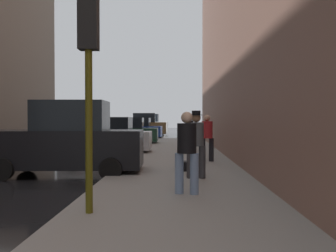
{
  "coord_description": "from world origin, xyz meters",
  "views": [
    {
      "loc": [
        5.96,
        -10.23,
        1.72
      ],
      "look_at": [
        5.53,
        7.68,
        1.37
      ],
      "focal_mm": 40.0,
      "sensor_mm": 36.0,
      "label": 1
    }
  ],
  "objects": [
    {
      "name": "sidewalk",
      "position": [
        6.0,
        0.0,
        0.07
      ],
      "size": [
        4.0,
        40.0,
        0.15
      ],
      "primitive_type": "cube",
      "color": "gray",
      "rests_on": "ground_plane"
    },
    {
      "name": "parked_black_suv",
      "position": [
        2.65,
        0.89,
        1.03
      ],
      "size": [
        4.66,
        2.18,
        2.25
      ],
      "color": "black",
      "rests_on": "ground_plane"
    },
    {
      "name": "parked_silver_sedan",
      "position": [
        2.65,
        7.46,
        0.85
      ],
      "size": [
        4.22,
        2.11,
        1.79
      ],
      "color": "#B7BABF",
      "rests_on": "ground_plane"
    },
    {
      "name": "parked_dark_green_sedan",
      "position": [
        2.65,
        13.98,
        0.85
      ],
      "size": [
        4.22,
        2.1,
        1.79
      ],
      "color": "#193828",
      "rests_on": "ground_plane"
    },
    {
      "name": "parked_blue_sedan",
      "position": [
        2.65,
        20.06,
        0.85
      ],
      "size": [
        4.27,
        2.19,
        1.79
      ],
      "color": "navy",
      "rests_on": "ground_plane"
    },
    {
      "name": "parked_bronze_suv",
      "position": [
        2.65,
        25.79,
        1.03
      ],
      "size": [
        4.66,
        2.19,
        2.25
      ],
      "color": "brown",
      "rests_on": "ground_plane"
    },
    {
      "name": "parked_white_van",
      "position": [
        2.65,
        32.09,
        1.03
      ],
      "size": [
        4.67,
        2.2,
        2.25
      ],
      "color": "silver",
      "rests_on": "ground_plane"
    },
    {
      "name": "fire_hydrant",
      "position": [
        4.45,
        7.96,
        0.5
      ],
      "size": [
        0.42,
        0.22,
        0.7
      ],
      "color": "red",
      "rests_on": "sidewalk"
    },
    {
      "name": "traffic_light",
      "position": [
        4.5,
        -4.08,
        2.76
      ],
      "size": [
        0.32,
        0.32,
        3.6
      ],
      "color": "#514C0F",
      "rests_on": "sidewalk"
    },
    {
      "name": "pedestrian_with_fedora",
      "position": [
        6.57,
        8.26,
        1.14
      ],
      "size": [
        0.53,
        0.5,
        1.78
      ],
      "color": "black",
      "rests_on": "sidewalk"
    },
    {
      "name": "pedestrian_in_jeans",
      "position": [
        6.16,
        -2.47,
        1.1
      ],
      "size": [
        0.53,
        0.48,
        1.71
      ],
      "color": "#728CB2",
      "rests_on": "sidewalk"
    },
    {
      "name": "pedestrian_with_beanie",
      "position": [
        6.46,
        -0.4,
        1.14
      ],
      "size": [
        0.5,
        0.4,
        1.78
      ],
      "color": "#333338",
      "rests_on": "sidewalk"
    },
    {
      "name": "pedestrian_in_red_jacket",
      "position": [
        7.06,
        3.49,
        1.1
      ],
      "size": [
        0.52,
        0.46,
        1.71
      ],
      "color": "black",
      "rests_on": "sidewalk"
    },
    {
      "name": "rolling_suitcase",
      "position": [
        6.47,
        7.47,
        0.49
      ],
      "size": [
        0.42,
        0.6,
        1.04
      ],
      "color": "#591414",
      "rests_on": "sidewalk"
    },
    {
      "name": "duffel_bag",
      "position": [
        6.12,
        1.02,
        0.29
      ],
      "size": [
        0.32,
        0.44,
        0.28
      ],
      "color": "black",
      "rests_on": "sidewalk"
    }
  ]
}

